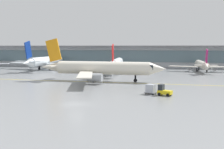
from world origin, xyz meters
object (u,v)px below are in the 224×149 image
at_px(baggage_tug, 164,91).
at_px(cargo_dolly_lead, 151,89).
at_px(gate_airplane_1, 46,61).
at_px(taxiing_regional_jet, 101,68).
at_px(gate_airplane_2, 117,63).
at_px(gate_airplane_3, 202,65).

height_order(baggage_tug, cargo_dolly_lead, baggage_tug).
distance_m(gate_airplane_1, taxiing_regional_jet, 42.85).
xyz_separation_m(taxiing_regional_jet, cargo_dolly_lead, (13.40, -17.19, -2.38)).
distance_m(gate_airplane_2, gate_airplane_3, 31.37).
bearing_deg(baggage_tug, gate_airplane_1, 156.03).
distance_m(baggage_tug, cargo_dolly_lead, 2.69).
height_order(gate_airplane_2, cargo_dolly_lead, gate_airplane_2).
bearing_deg(baggage_tug, gate_airplane_2, 132.55).
height_order(gate_airplane_2, taxiing_regional_jet, taxiing_regional_jet).
relative_size(gate_airplane_1, gate_airplane_2, 1.11).
bearing_deg(gate_airplane_3, cargo_dolly_lead, 161.52).
bearing_deg(taxiing_regional_jet, gate_airplane_3, 49.32).
distance_m(gate_airplane_3, baggage_tug, 52.86).
bearing_deg(baggage_tug, taxiing_regional_jet, 154.70).
bearing_deg(cargo_dolly_lead, taxiing_regional_jet, 151.68).
height_order(gate_airplane_3, cargo_dolly_lead, gate_airplane_3).
relative_size(taxiing_regional_jet, baggage_tug, 11.74).
bearing_deg(cargo_dolly_lead, gate_airplane_3, 94.26).
xyz_separation_m(gate_airplane_1, taxiing_regional_jet, (29.24, -31.32, 0.07)).
relative_size(gate_airplane_2, baggage_tug, 10.35).
distance_m(gate_airplane_2, baggage_tug, 50.03).
bearing_deg(gate_airplane_3, gate_airplane_2, 97.08).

